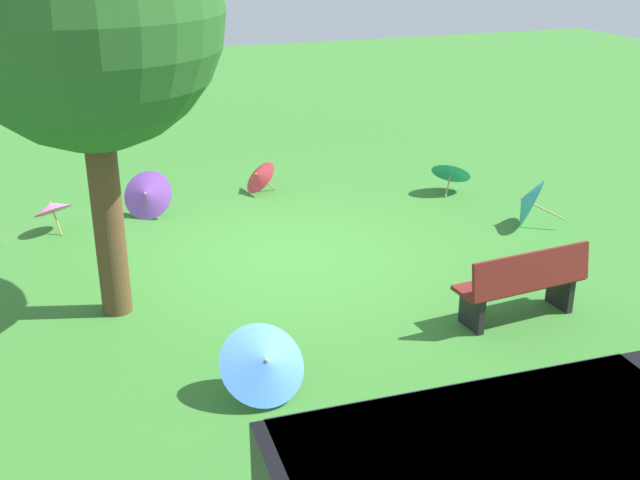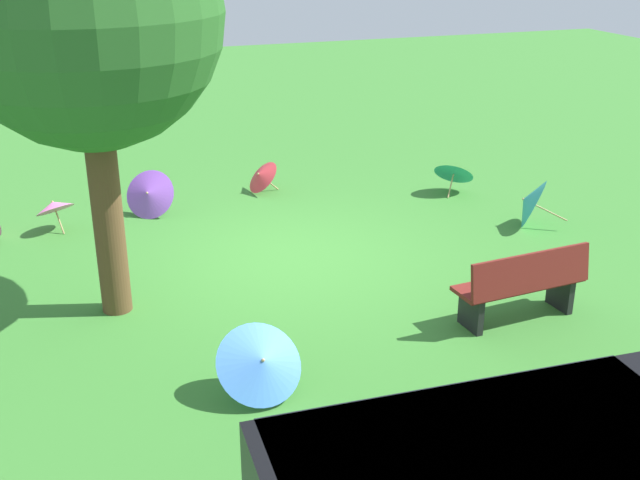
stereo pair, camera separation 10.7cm
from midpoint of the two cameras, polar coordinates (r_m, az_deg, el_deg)
name	(u,v)px [view 2 (the right image)]	position (r m, az deg, el deg)	size (l,w,h in m)	color
ground	(285,260)	(10.84, -2.25, -1.45)	(40.00, 40.00, 0.00)	#387A2D
park_bench	(523,285)	(9.33, 14.89, -3.17)	(1.63, 0.61, 0.90)	maroon
shade_tree	(86,15)	(8.81, -16.38, 15.47)	(2.91, 2.91, 4.93)	brown
parasol_teal_0	(529,202)	(12.32, 15.23, 2.72)	(0.90, 0.91, 0.80)	tan
parasol_pink_0	(54,206)	(12.35, -18.61, 2.37)	(0.78, 0.78, 0.59)	tan
parasol_blue_2	(261,362)	(7.65, -3.92, -8.90)	(0.95, 0.82, 0.76)	tan
parasol_teal_1	(454,171)	(13.64, 10.00, 4.96)	(0.90, 0.89, 0.65)	tan
parasol_red_1	(261,176)	(13.47, -4.13, 4.71)	(0.64, 0.71, 0.58)	tan
parasol_purple_1	(149,194)	(12.61, -12.16, 3.32)	(0.94, 0.85, 0.75)	tan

